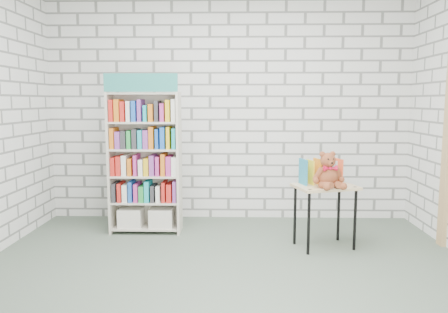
{
  "coord_description": "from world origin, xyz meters",
  "views": [
    {
      "loc": [
        0.08,
        -3.48,
        1.49
      ],
      "look_at": [
        -0.03,
        0.95,
        0.92
      ],
      "focal_mm": 35.0,
      "sensor_mm": 36.0,
      "label": 1
    }
  ],
  "objects": [
    {
      "name": "teddy_bear",
      "position": [
        1.0,
        0.77,
        0.78
      ],
      "size": [
        0.32,
        0.32,
        0.36
      ],
      "color": "brown",
      "rests_on": "display_table"
    },
    {
      "name": "room_shell",
      "position": [
        0.0,
        0.0,
        1.78
      ],
      "size": [
        4.52,
        4.02,
        2.81
      ],
      "color": "silver",
      "rests_on": "ground"
    },
    {
      "name": "display_table",
      "position": [
        0.99,
        0.86,
        0.55
      ],
      "size": [
        0.69,
        0.56,
        0.64
      ],
      "color": "tan",
      "rests_on": "ground"
    },
    {
      "name": "ground",
      "position": [
        0.0,
        0.0,
        0.0
      ],
      "size": [
        4.5,
        4.5,
        0.0
      ],
      "primitive_type": "plane",
      "color": "#4D5B4D",
      "rests_on": "ground"
    },
    {
      "name": "bookshelf",
      "position": [
        -0.93,
        1.36,
        0.81
      ],
      "size": [
        0.79,
        0.31,
        1.78
      ],
      "color": "beige",
      "rests_on": "ground"
    },
    {
      "name": "table_books",
      "position": [
        0.97,
        0.96,
        0.77
      ],
      "size": [
        0.45,
        0.29,
        0.25
      ],
      "color": "teal",
      "rests_on": "display_table"
    },
    {
      "name": "door_trim",
      "position": [
        2.23,
        0.95,
        1.05
      ],
      "size": [
        0.05,
        0.12,
        2.1
      ],
      "primitive_type": "cube",
      "color": "tan",
      "rests_on": "ground"
    }
  ]
}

